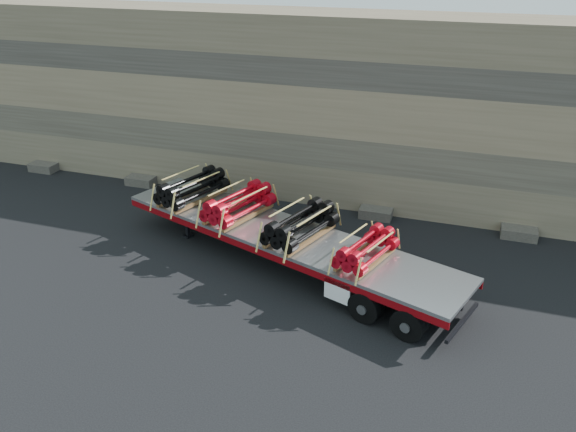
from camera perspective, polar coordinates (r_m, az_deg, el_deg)
name	(u,v)px	position (r m, az deg, el deg)	size (l,w,h in m)	color
ground	(284,271)	(17.58, -0.39, -5.63)	(120.00, 120.00, 0.00)	black
rock_wall	(339,109)	(21.98, 5.16, 10.81)	(44.00, 3.00, 7.00)	#7A6B54
trailer	(283,249)	(17.61, -0.49, -3.34)	(11.79, 2.27, 1.18)	#A3A5AA
bundle_front	(192,188)	(19.59, -9.71, 2.78)	(1.23, 2.45, 0.87)	black
bundle_midfront	(239,204)	(18.20, -5.05, 1.18)	(1.21, 2.42, 0.86)	#AA0916
bundle_midrear	(300,225)	(16.78, 1.28, -0.96)	(1.22, 2.45, 0.87)	black
bundle_rear	(366,250)	(15.75, 7.93, -3.43)	(1.03, 2.06, 0.73)	#AA0916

